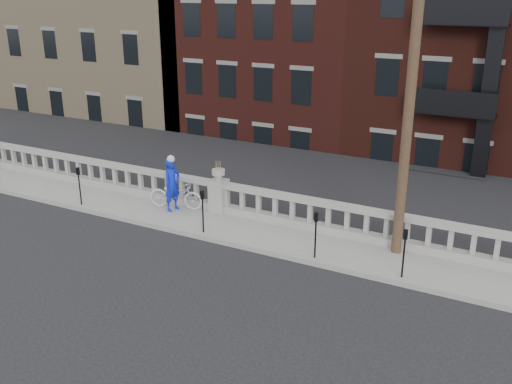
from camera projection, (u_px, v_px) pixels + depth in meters
ground at (147, 260)px, 16.27m from camera, size 120.00×120.00×0.00m
sidewalk at (204, 222)px, 18.73m from camera, size 32.00×2.20×0.15m
balustrade at (219, 197)px, 19.33m from camera, size 28.00×0.34×1.03m
planter_pedestal at (219, 192)px, 19.26m from camera, size 0.55×0.55×1.76m
lower_level at (393, 70)px, 34.25m from camera, size 80.00×44.00×20.80m
utility_pole at (412, 74)px, 14.73m from camera, size 1.60×0.28×10.00m
parking_meter_a at (79, 182)px, 19.74m from camera, size 0.10×0.09×1.36m
parking_meter_b at (203, 207)px, 17.48m from camera, size 0.10×0.09×1.36m
parking_meter_c at (316, 230)px, 15.82m from camera, size 0.10×0.09×1.36m
parking_meter_d at (404, 248)px, 14.72m from camera, size 0.10×0.09×1.36m
bicycle at (176, 194)px, 19.56m from camera, size 2.01×1.09×1.00m
cyclist at (172, 185)px, 19.24m from camera, size 0.55×0.73×1.83m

